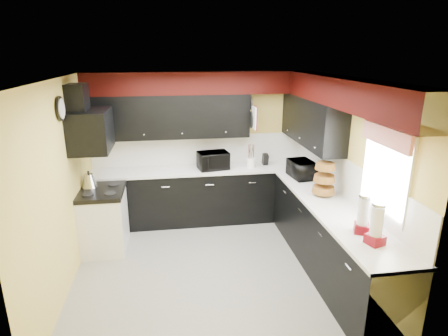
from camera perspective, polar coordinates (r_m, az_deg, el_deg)
name	(u,v)px	position (r m, az deg, el deg)	size (l,w,h in m)	color
ground	(213,267)	(5.26, -1.73, -14.79)	(3.60, 3.60, 0.00)	gray
wall_back	(200,146)	(6.44, -3.75, 3.38)	(3.60, 0.06, 2.50)	#E0C666
wall_right	(346,173)	(5.23, 18.13, -0.78)	(0.06, 3.60, 2.50)	#E0C666
wall_left	(62,187)	(4.87, -23.44, -2.71)	(0.06, 3.60, 2.50)	#E0C666
ceiling	(211,78)	(4.47, -2.02, 13.50)	(3.60, 3.60, 0.06)	white
cab_back	(202,196)	(6.40, -3.38, -4.24)	(3.60, 0.60, 0.90)	black
cab_right	(329,240)	(5.16, 15.73, -10.46)	(0.60, 3.00, 0.90)	black
counter_back	(201,169)	(6.24, -3.45, -0.22)	(3.62, 0.64, 0.04)	white
counter_right	(332,206)	(4.96, 16.17, -5.64)	(0.64, 3.02, 0.04)	white
splash_back	(200,149)	(6.44, -3.73, 2.84)	(3.60, 0.02, 0.50)	white
splash_right	(345,178)	(5.24, 17.97, -1.41)	(0.02, 3.60, 0.50)	white
upper_back	(169,116)	(6.14, -8.41, 7.78)	(2.60, 0.35, 0.70)	black
upper_right	(312,121)	(5.83, 13.20, 7.01)	(0.35, 1.80, 0.70)	black
soffit_back	(199,83)	(6.09, -3.80, 12.84)	(3.60, 0.36, 0.35)	black
soffit_right	(348,93)	(4.78, 18.33, 10.80)	(0.36, 3.24, 0.35)	black
stove	(104,221)	(5.78, -17.77, -7.74)	(0.60, 0.75, 0.86)	white
cooktop	(101,192)	(5.61, -18.20, -3.47)	(0.62, 0.77, 0.06)	black
hood	(91,130)	(5.38, -19.61, 5.42)	(0.50, 0.78, 0.55)	black
hood_duct	(77,99)	(5.34, -21.45, 9.73)	(0.24, 0.40, 0.40)	black
window	(386,173)	(4.39, 23.43, -0.65)	(0.03, 0.86, 0.96)	white
valance	(386,136)	(4.26, 23.44, 4.43)	(0.04, 0.88, 0.20)	red
pan_top	(250,103)	(6.18, 4.03, 9.86)	(0.03, 0.22, 0.40)	black
pan_mid	(252,120)	(6.09, 4.25, 7.37)	(0.03, 0.28, 0.46)	black
pan_low	(248,119)	(6.34, 3.72, 7.51)	(0.03, 0.24, 0.42)	black
cut_board	(254,118)	(5.97, 4.60, 7.65)	(0.03, 0.26, 0.35)	white
baskets	(324,178)	(5.18, 15.04, -1.50)	(0.27, 0.27, 0.50)	brown
clock	(60,109)	(4.89, -23.65, 8.29)	(0.03, 0.30, 0.30)	black
deco_plate	(366,101)	(4.70, 20.82, 9.54)	(0.03, 0.24, 0.24)	white
toaster_oven	(213,160)	(6.16, -1.63, 1.15)	(0.49, 0.41, 0.28)	black
microwave	(302,169)	(5.86, 11.77, -0.18)	(0.48, 0.32, 0.26)	black
utensil_crock	(251,162)	(6.28, 4.14, 0.85)	(0.15, 0.15, 0.16)	white
knife_block	(265,159)	(6.43, 6.31, 1.30)	(0.09, 0.12, 0.19)	black
kettle	(89,180)	(5.74, -19.85, -1.79)	(0.22, 0.22, 0.20)	#A5A6AA
dispenser_a	(363,215)	(4.24, 20.46, -6.68)	(0.15, 0.15, 0.42)	#61180D
dispenser_b	(377,225)	(4.05, 22.25, -8.00)	(0.16, 0.16, 0.43)	#5A0D0A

